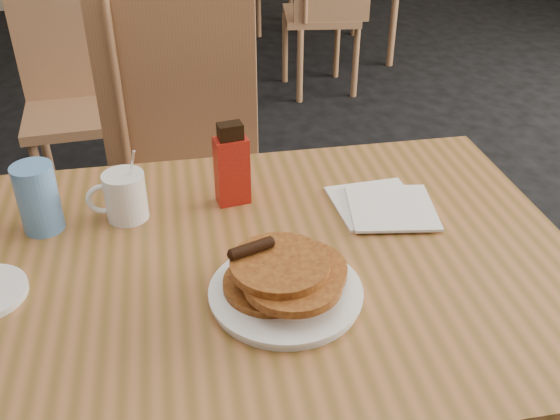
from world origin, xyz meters
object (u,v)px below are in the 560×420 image
at_px(main_table, 244,278).
at_px(chair_wall_extra, 70,87).
at_px(chair_main_far, 185,150).
at_px(blue_tumbler, 38,198).
at_px(chair_neighbor_near, 326,1).
at_px(syrup_bottle, 232,167).
at_px(pancake_plate, 285,283).
at_px(coffee_mug, 124,196).

distance_m(main_table, chair_wall_extra, 1.68).
bearing_deg(chair_main_far, blue_tumbler, -107.67).
relative_size(chair_neighbor_near, blue_tumbler, 6.64).
bearing_deg(syrup_bottle, blue_tumbler, 175.98).
relative_size(chair_neighbor_near, pancake_plate, 3.53).
relative_size(chair_main_far, chair_neighbor_near, 1.12).
xyz_separation_m(chair_neighbor_near, coffee_mug, (-1.17, -2.28, 0.25)).
bearing_deg(blue_tumbler, syrup_bottle, 1.14).
bearing_deg(blue_tumbler, chair_wall_extra, 91.28).
distance_m(main_table, coffee_mug, 0.30).
relative_size(chair_main_far, syrup_bottle, 5.78).
height_order(main_table, chair_neighbor_near, chair_neighbor_near).
bearing_deg(chair_wall_extra, syrup_bottle, -73.95).
xyz_separation_m(chair_neighbor_near, syrup_bottle, (-0.95, -2.27, 0.28)).
bearing_deg(chair_wall_extra, pancake_plate, -76.03).
bearing_deg(syrup_bottle, main_table, -101.15).
bearing_deg(chair_neighbor_near, syrup_bottle, -101.61).
height_order(chair_main_far, pancake_plate, chair_main_far).
xyz_separation_m(chair_main_far, chair_wall_extra, (-0.36, 0.89, -0.11)).
distance_m(chair_wall_extra, coffee_mug, 1.46).
height_order(chair_wall_extra, coffee_mug, coffee_mug).
distance_m(chair_main_far, coffee_mug, 0.59).
xyz_separation_m(chair_main_far, syrup_bottle, (0.05, -0.52, 0.21)).
relative_size(chair_wall_extra, pancake_plate, 3.27).
bearing_deg(syrup_bottle, pancake_plate, -90.34).
bearing_deg(chair_main_far, pancake_plate, -70.37).
relative_size(chair_neighbor_near, chair_wall_extra, 1.08).
distance_m(main_table, chair_neighbor_near, 2.67).
bearing_deg(pancake_plate, chair_wall_extra, 104.18).
xyz_separation_m(chair_neighbor_near, pancake_plate, (-0.92, -2.60, 0.23)).
distance_m(chair_main_far, syrup_bottle, 0.56).
distance_m(chair_wall_extra, syrup_bottle, 1.51).
relative_size(main_table, syrup_bottle, 7.57).
xyz_separation_m(pancake_plate, blue_tumbler, (-0.41, 0.32, 0.04)).
bearing_deg(pancake_plate, syrup_bottle, 94.82).
distance_m(chair_neighbor_near, blue_tumbler, 2.66).
distance_m(chair_neighbor_near, syrup_bottle, 2.48).
height_order(pancake_plate, syrup_bottle, syrup_bottle).
bearing_deg(chair_wall_extra, main_table, -76.71).
xyz_separation_m(chair_neighbor_near, blue_tumbler, (-1.33, -2.28, 0.27)).
bearing_deg(syrup_bottle, chair_wall_extra, 101.10).
distance_m(chair_main_far, chair_wall_extra, 0.97).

